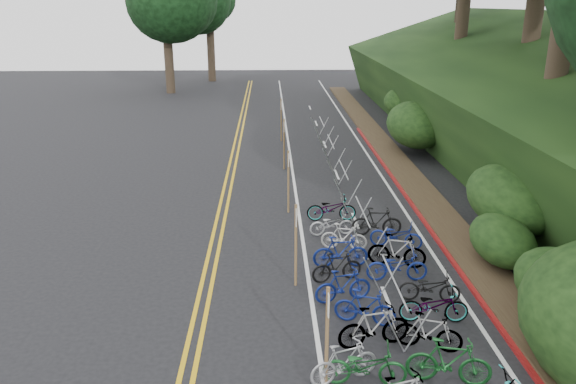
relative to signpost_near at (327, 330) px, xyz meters
The scene contains 8 objects.
road_markings 9.72m from the signpost_near, 92.40° to the left, with size 7.47×80.00×0.01m.
red_curb 12.50m from the signpost_near, 67.95° to the left, with size 0.25×28.00×0.10m, color maroon.
embankment 22.09m from the signpost_near, 57.27° to the left, with size 14.30×48.14×9.11m.
bike_racks_rest 12.68m from the signpost_near, 81.08° to the left, with size 1.14×23.00×1.17m.
signpost_near is the anchor object (origin of this frame).
signposts_rest 13.53m from the signpost_near, 91.85° to the left, with size 0.08×18.40×2.50m.
bike_front 0.96m from the signpost_near, 14.79° to the left, with size 1.60×0.45×0.96m, color #9E9EA3.
bike_valet 3.42m from the signpost_near, 53.65° to the left, with size 3.24×14.98×1.09m.
Camera 1 is at (-0.13, -9.60, 7.82)m, focal length 35.00 mm.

